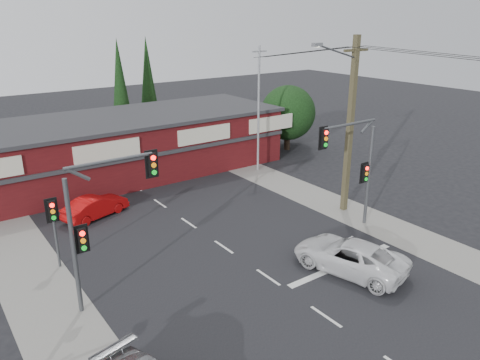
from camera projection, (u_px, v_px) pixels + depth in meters
ground at (263, 274)px, 20.95m from camera, size 120.00×120.00×0.00m
road_strip at (205, 234)px, 24.77m from camera, size 14.00×70.00×0.01m
verge_left at (36, 285)px, 20.09m from camera, size 3.00×70.00×0.02m
verge_right at (319, 199)px, 29.45m from camera, size 3.00×70.00×0.02m
stop_line at (342, 264)px, 21.72m from camera, size 6.50×0.35×0.01m
white_suv at (349, 256)px, 21.04m from camera, size 3.63×5.61×1.44m
red_sedan at (96, 206)px, 26.70m from camera, size 4.09×2.52×1.27m
lane_dashes at (245, 261)px, 22.01m from camera, size 0.12×40.39×0.01m
shop_building at (102, 149)px, 32.69m from camera, size 27.30×8.40×4.22m
tree_cluster at (286, 115)px, 39.89m from camera, size 5.90×5.10×5.50m
conifer_near at (120, 84)px, 39.42m from camera, size 1.80×1.80×9.25m
conifer_far at (148, 78)px, 42.88m from camera, size 1.80×1.80×9.25m
traffic_mast_left at (98, 212)px, 17.63m from camera, size 3.77×0.27×5.97m
traffic_mast_right at (356, 159)px, 24.18m from camera, size 3.96×0.27×5.97m
pedestal_signal at (53, 219)px, 20.78m from camera, size 0.55×0.27×3.38m
utility_pole at (349, 121)px, 26.04m from camera, size 4.38×0.59×10.00m
steel_pole at (259, 107)px, 33.52m from camera, size 1.20×0.16×9.00m
power_lines at (451, 61)px, 20.72m from camera, size 2.01×29.00×1.22m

